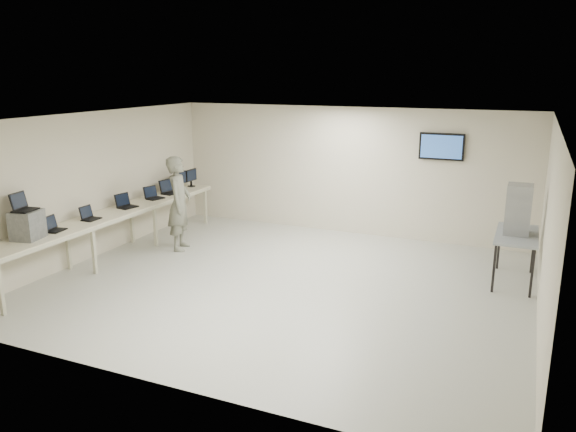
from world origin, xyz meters
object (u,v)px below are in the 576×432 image
at_px(workbench, 113,216).
at_px(side_table, 517,238).
at_px(equipment_box, 27,225).
at_px(soldier, 179,203).

xyz_separation_m(workbench, side_table, (7.19, 1.65, -0.03)).
bearing_deg(equipment_box, soldier, 59.25).
bearing_deg(workbench, soldier, 47.73).
bearing_deg(side_table, workbench, -167.09).
height_order(equipment_box, side_table, equipment_box).
bearing_deg(equipment_box, side_table, 13.42).
bearing_deg(soldier, side_table, -102.89).
height_order(workbench, side_table, workbench).
distance_m(workbench, soldier, 1.30).
bearing_deg(equipment_box, workbench, 75.21).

